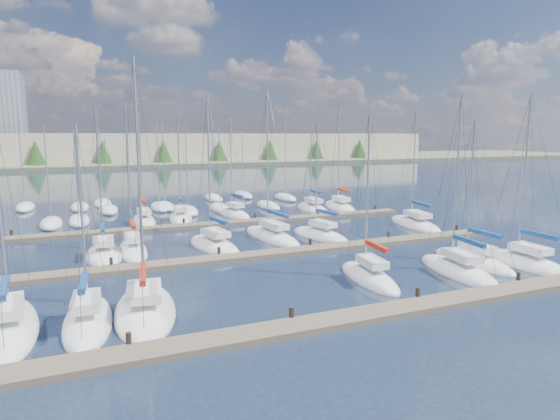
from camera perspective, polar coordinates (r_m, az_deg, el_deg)
name	(u,v)px	position (r m, az deg, el deg)	size (l,w,h in m)	color
ground	(173,193)	(79.65, -12.88, 2.03)	(400.00, 400.00, 0.00)	#212D42
dock_near	(367,315)	(25.79, 10.58, -12.45)	(44.00, 1.93, 1.10)	#6B5E4C
dock_mid	(270,254)	(37.68, -1.19, -5.33)	(44.00, 1.93, 1.10)	#6B5E4C
dock_far	(223,223)	(50.66, -7.00, -1.63)	(44.00, 1.93, 1.10)	#6B5E4C
sailboat_j	(214,245)	(40.71, -8.05, -4.28)	(4.13, 8.50, 13.69)	white
sailboat_b	(88,321)	(26.44, -22.38, -12.40)	(2.92, 7.85, 10.86)	white
sailboat_g	(525,263)	(39.41, 27.68, -5.71)	(3.05, 7.97, 13.22)	white
sailboat_h	(104,255)	(39.77, -20.65, -5.12)	(2.98, 7.34, 12.38)	white
sailboat_q	(312,209)	(60.17, 3.98, 0.15)	(3.62, 8.36, 11.85)	white
sailboat_c	(145,310)	(26.99, -16.12, -11.61)	(4.29, 9.01, 14.34)	white
sailboat_f	(473,261)	(38.25, 22.44, -5.77)	(2.30, 7.83, 11.39)	white
sailboat_l	(320,235)	(44.45, 4.91, -3.08)	(3.99, 7.93, 11.68)	white
sailboat_d	(369,277)	(32.05, 10.81, -8.05)	(3.05, 7.41, 12.04)	white
sailboat_k	(272,236)	(43.81, -1.03, -3.22)	(3.56, 9.89, 14.53)	white
sailboat_p	(234,214)	(56.25, -5.63, -0.49)	(3.35, 7.35, 12.25)	white
sailboat_e	(457,270)	(35.30, 20.81, -6.89)	(3.81, 8.52, 13.12)	white
sailboat_i	(133,250)	(40.47, -17.48, -4.68)	(2.35, 7.84, 12.90)	white
sailboat_o	(181,218)	(54.35, -11.99, -0.98)	(3.55, 7.16, 13.05)	white
sailboat_r	(340,207)	(62.11, 7.30, 0.39)	(4.46, 9.79, 15.24)	white
sailboat_n	(144,221)	(53.55, -16.26, -1.30)	(2.47, 7.92, 14.26)	white
sailboat_a	(9,327)	(27.41, -30.12, -12.20)	(3.42, 8.98, 12.55)	white
sailboat_m	(415,224)	(51.74, 16.12, -1.68)	(4.57, 9.84, 13.04)	white
distant_boats	(162,207)	(63.04, -14.22, 0.41)	(36.93, 20.75, 13.30)	#9EA0A5
shoreline	(83,141)	(167.72, -22.88, 7.73)	(400.00, 60.00, 38.00)	#666B51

